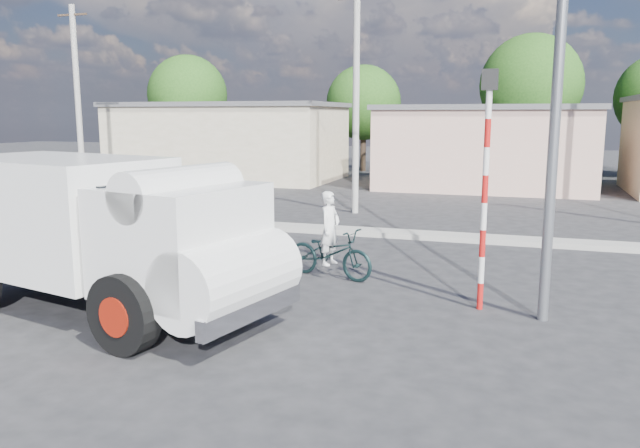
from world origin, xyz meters
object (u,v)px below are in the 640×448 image
(bicycle, at_px, (330,253))
(cyclist, at_px, (330,241))
(truck, at_px, (104,230))
(traffic_pole, at_px, (486,170))
(streetlight, at_px, (550,29))

(bicycle, xyz_separation_m, cyclist, (0.00, 0.00, 0.26))
(truck, distance_m, traffic_pole, 6.90)
(streetlight, bearing_deg, traffic_pole, 162.27)
(streetlight, bearing_deg, truck, -164.13)
(bicycle, distance_m, traffic_pole, 4.13)
(truck, distance_m, cyclist, 4.86)
(truck, bearing_deg, cyclist, 63.54)
(truck, height_order, cyclist, truck)
(truck, xyz_separation_m, bicycle, (3.05, 3.71, -0.99))
(bicycle, height_order, cyclist, cyclist)
(bicycle, relative_size, traffic_pole, 0.49)
(truck, relative_size, streetlight, 0.79)
(truck, distance_m, bicycle, 4.91)
(truck, xyz_separation_m, traffic_pole, (6.39, 2.38, 1.04))
(traffic_pole, xyz_separation_m, streetlight, (0.94, -0.30, 2.37))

